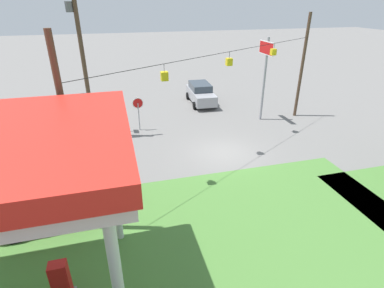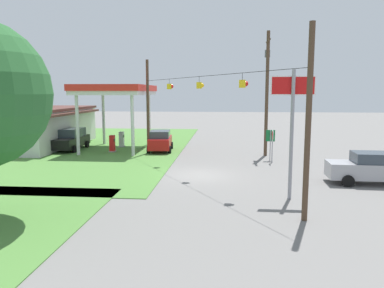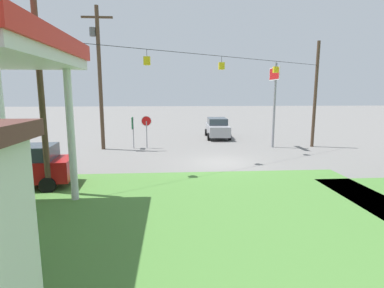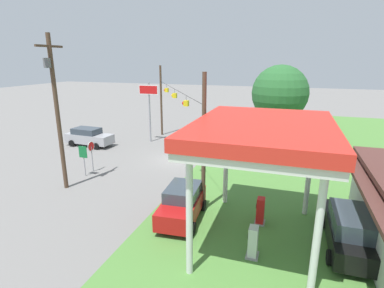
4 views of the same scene
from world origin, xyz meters
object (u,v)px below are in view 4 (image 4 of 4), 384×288
object	(u,v)px
stop_sign_overhead	(149,100)
tree_west_verge	(280,93)
gas_station_canopy	(263,134)
fuel_pump_far	(253,243)
utility_pole_main	(56,106)
car_on_crossroad	(89,137)
stop_sign_roadside	(91,150)
car_at_pumps_rear	(350,229)
car_at_pumps_front	(182,203)
fuel_pump_near	(260,212)
route_sign	(83,155)

from	to	relation	value
stop_sign_overhead	tree_west_verge	size ratio (longest dim) A/B	0.78
gas_station_canopy	fuel_pump_far	bearing A→B (deg)	-0.06
stop_sign_overhead	tree_west_verge	distance (m)	13.98
utility_pole_main	gas_station_canopy	bearing A→B (deg)	81.22
car_on_crossroad	tree_west_verge	xyz separation A→B (m)	(-8.33, 18.45, 4.27)
stop_sign_roadside	car_at_pumps_rear	bearing A→B (deg)	-105.16
car_at_pumps_front	car_at_pumps_rear	world-z (taller)	car_at_pumps_rear
stop_sign_overhead	utility_pole_main	size ratio (longest dim) A/B	0.62
fuel_pump_near	tree_west_verge	distance (m)	19.01
tree_west_verge	route_sign	bearing A→B (deg)	-40.58
stop_sign_roadside	tree_west_verge	distance (m)	20.11
car_at_pumps_front	utility_pole_main	world-z (taller)	utility_pole_main
car_at_pumps_front	tree_west_verge	distance (m)	20.20
fuel_pump_far	car_on_crossroad	size ratio (longest dim) A/B	0.30
fuel_pump_far	car_at_pumps_rear	distance (m)	4.70
fuel_pump_far	route_sign	world-z (taller)	route_sign
gas_station_canopy	utility_pole_main	bearing A→B (deg)	-98.78
fuel_pump_near	stop_sign_roadside	world-z (taller)	stop_sign_roadside
car_at_pumps_rear	gas_station_canopy	bearing A→B (deg)	97.13
car_at_pumps_front	car_on_crossroad	size ratio (longest dim) A/B	0.88
gas_station_canopy	route_sign	world-z (taller)	gas_station_canopy
tree_west_verge	car_at_pumps_front	bearing A→B (deg)	-11.65
car_on_crossroad	route_sign	bearing A→B (deg)	-52.65
car_on_crossroad	tree_west_verge	distance (m)	20.69
car_at_pumps_rear	stop_sign_roadside	size ratio (longest dim) A/B	2.07
stop_sign_overhead	route_sign	size ratio (longest dim) A/B	2.68
gas_station_canopy	fuel_pump_far	xyz separation A→B (m)	(1.52, -0.00, -4.72)
car_at_pumps_rear	route_sign	distance (m)	18.20
car_at_pumps_rear	stop_sign_roadside	xyz separation A→B (m)	(-4.83, -17.82, 0.80)
fuel_pump_far	stop_sign_roadside	world-z (taller)	stop_sign_roadside
gas_station_canopy	tree_west_verge	bearing A→B (deg)	-179.40
car_at_pumps_front	car_at_pumps_rear	bearing A→B (deg)	84.85
gas_station_canopy	stop_sign_overhead	world-z (taller)	stop_sign_overhead
fuel_pump_near	utility_pole_main	xyz separation A→B (m)	(-0.56, -13.47, 5.02)
fuel_pump_far	car_on_crossroad	distance (m)	22.84
route_sign	utility_pole_main	size ratio (longest dim) A/B	0.23
route_sign	utility_pole_main	xyz separation A→B (m)	(2.28, 0.13, 4.03)
gas_station_canopy	route_sign	size ratio (longest dim) A/B	3.44
route_sign	gas_station_canopy	bearing A→B (deg)	72.23
fuel_pump_far	tree_west_verge	world-z (taller)	tree_west_verge
car_on_crossroad	stop_sign_overhead	world-z (taller)	stop_sign_overhead
route_sign	car_on_crossroad	bearing A→B (deg)	-145.20
fuel_pump_far	utility_pole_main	bearing A→B (deg)	-104.97
fuel_pump_near	route_sign	bearing A→B (deg)	-101.79
fuel_pump_far	stop_sign_roadside	size ratio (longest dim) A/B	0.61
fuel_pump_far	stop_sign_overhead	bearing A→B (deg)	-141.39
fuel_pump_near	utility_pole_main	distance (m)	14.38
fuel_pump_far	utility_pole_main	xyz separation A→B (m)	(-3.60, -13.47, 5.02)
car_at_pumps_front	car_on_crossroad	distance (m)	18.18
fuel_pump_far	car_on_crossroad	xyz separation A→B (m)	(-13.17, -18.66, 0.24)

